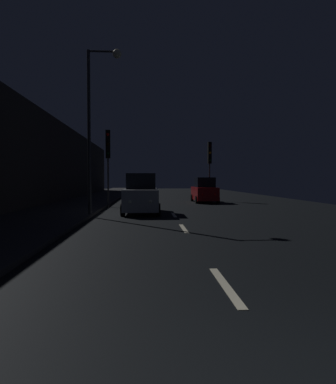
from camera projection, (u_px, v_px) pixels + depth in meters
name	position (u px, v px, depth m)	size (l,w,h in m)	color
ground	(165.00, 202.00, 27.28)	(25.15, 84.00, 0.02)	black
sidewalk_left	(86.00, 202.00, 26.89)	(4.40, 84.00, 0.15)	#28282B
building_facade_left	(39.00, 158.00, 23.12)	(0.80, 63.00, 6.71)	#2D2B28
lane_centerline	(186.00, 231.00, 11.96)	(0.16, 13.83, 0.01)	beige
traffic_light_far_right	(210.00, 158.00, 29.14)	(0.32, 0.47, 5.18)	#38383A
traffic_light_far_left	(108.00, 151.00, 22.46)	(0.33, 0.47, 5.23)	#38383A
streetlamp_overhead	(97.00, 108.00, 16.36)	(1.70, 0.44, 8.31)	#2D2D30
car_approaching_headlights	(141.00, 195.00, 18.44)	(2.03, 4.40, 2.21)	#A5A8AD
car_parked_right_far	(204.00, 191.00, 27.19)	(1.88, 4.06, 2.05)	maroon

